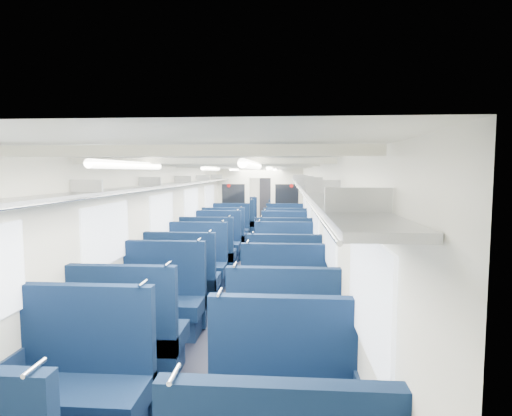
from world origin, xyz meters
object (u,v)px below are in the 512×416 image
(seat_13, at_px, (285,257))
(seat_16, at_px, (224,238))
(seat_5, at_px, (283,343))
(seat_17, at_px, (285,239))
(seat_2, at_px, (81,391))
(seat_6, at_px, (162,304))
(seat_3, at_px, (282,414))
(seat_20, at_px, (238,223))
(seat_8, at_px, (183,282))
(seat_10, at_px, (196,268))
(seat_4, at_px, (129,340))
(seat_12, at_px, (208,255))
(seat_9, at_px, (284,286))
(seat_21, at_px, (285,224))
(seat_23, at_px, (285,220))
(seat_18, at_px, (230,232))
(end_door, at_px, (268,198))
(seat_22, at_px, (241,220))
(seat_15, at_px, (285,247))
(seat_11, at_px, (284,268))
(seat_7, at_px, (284,310))
(bulkhead, at_px, (260,201))
(seat_19, at_px, (285,232))
(seat_14, at_px, (217,246))

(seat_13, distance_m, seat_16, 2.87)
(seat_5, height_order, seat_17, same)
(seat_2, distance_m, seat_6, 2.23)
(seat_3, relative_size, seat_20, 1.00)
(seat_8, height_order, seat_10, same)
(seat_4, xyz_separation_m, seat_8, (0.00, 2.31, 0.00))
(seat_12, bearing_deg, seat_10, -90.00)
(seat_9, relative_size, seat_16, 1.00)
(seat_2, height_order, seat_21, same)
(seat_10, xyz_separation_m, seat_23, (1.66, 7.91, 0.00))
(seat_5, relative_size, seat_18, 1.00)
(seat_3, xyz_separation_m, seat_4, (-1.66, 1.25, 0.00))
(end_door, bearing_deg, seat_18, -96.88)
(seat_4, height_order, seat_22, same)
(seat_15, bearing_deg, seat_16, 144.99)
(seat_16, bearing_deg, seat_8, -90.00)
(seat_22, xyz_separation_m, seat_23, (1.66, 0.07, 0.00))
(seat_8, height_order, seat_12, same)
(seat_8, xyz_separation_m, seat_17, (1.66, 4.45, 0.00))
(seat_11, xyz_separation_m, seat_20, (-1.66, 6.62, 0.00))
(seat_12, bearing_deg, seat_20, 90.00)
(seat_4, xyz_separation_m, seat_16, (0.00, 6.82, 0.00))
(seat_16, bearing_deg, seat_7, -73.89)
(seat_7, bearing_deg, seat_22, 99.33)
(end_door, bearing_deg, seat_15, -84.87)
(seat_15, height_order, seat_20, same)
(bulkhead, bearing_deg, seat_22, 113.18)
(seat_21, bearing_deg, seat_20, 178.22)
(seat_19, relative_size, seat_20, 1.00)
(seat_8, relative_size, seat_20, 1.00)
(seat_14, xyz_separation_m, seat_21, (1.66, 4.39, 0.00))
(seat_13, relative_size, seat_17, 1.00)
(seat_6, height_order, seat_23, same)
(end_door, xyz_separation_m, seat_19, (0.83, -6.87, -0.61))
(seat_6, height_order, seat_19, same)
(seat_23, bearing_deg, seat_2, -97.69)
(seat_22, bearing_deg, seat_23, 2.35)
(seat_5, height_order, seat_7, same)
(seat_21, bearing_deg, seat_14, -110.72)
(seat_2, height_order, seat_6, same)
(seat_3, xyz_separation_m, seat_17, (0.00, 8.01, 0.00))
(seat_11, bearing_deg, seat_16, 116.44)
(bulkhead, bearing_deg, seat_19, -55.47)
(seat_11, bearing_deg, seat_9, -90.00)
(seat_10, bearing_deg, seat_3, -70.07)
(seat_10, xyz_separation_m, seat_11, (1.66, 0.15, 0.00))
(seat_6, height_order, seat_17, same)
(bulkhead, xyz_separation_m, seat_12, (-0.83, -4.74, -0.84))
(seat_22, bearing_deg, seat_15, -73.25)
(seat_9, bearing_deg, seat_3, -90.00)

